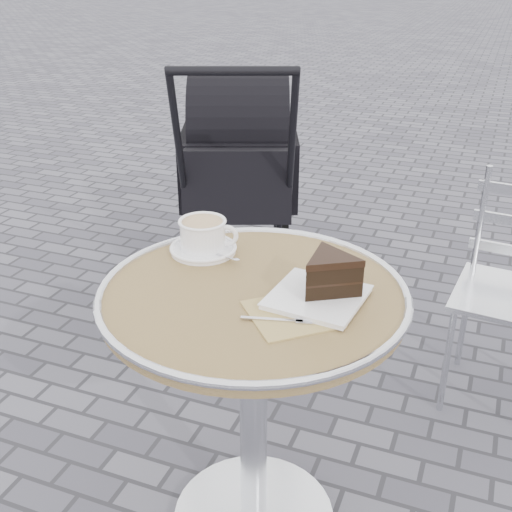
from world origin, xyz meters
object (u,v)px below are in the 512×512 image
(cake_plate_set, at_px, (326,279))
(baby_stroller, at_px, (239,177))
(cappuccino_set, at_px, (204,238))
(cafe_table, at_px, (253,351))

(cake_plate_set, xyz_separation_m, baby_stroller, (-0.78, 1.35, -0.29))
(cappuccino_set, height_order, baby_stroller, baby_stroller)
(cappuccino_set, bearing_deg, baby_stroller, 93.79)
(cake_plate_set, bearing_deg, baby_stroller, 125.74)
(cafe_table, relative_size, cake_plate_set, 2.41)
(baby_stroller, bearing_deg, cappuccino_set, -92.52)
(cappuccino_set, relative_size, cake_plate_set, 0.64)
(cake_plate_set, height_order, baby_stroller, baby_stroller)
(cappuccino_set, bearing_deg, cafe_table, -52.53)
(cafe_table, xyz_separation_m, cappuccino_set, (-0.20, 0.15, 0.20))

